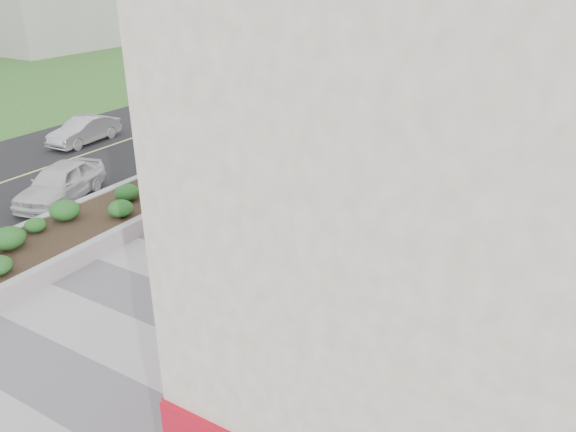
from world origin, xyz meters
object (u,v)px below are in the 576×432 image
traffic_signal_far (135,58)px  skateboarder (338,204)px  planter (162,188)px  traffic_signal_near (276,72)px  car_silver (84,130)px  car_white (60,183)px  car_dark (213,125)px

traffic_signal_far → skateboarder: traffic_signal_far is taller
planter → traffic_signal_near: size_ratio=4.29×
planter → car_silver: bearing=157.4°
car_white → car_silver: size_ratio=1.09×
planter → car_white: size_ratio=4.54×
car_silver → car_white: bearing=-51.0°
traffic_signal_far → traffic_signal_near: bearing=3.1°
traffic_signal_near → skateboarder: size_ratio=2.59×
traffic_signal_far → car_dark: size_ratio=0.85×
planter → car_silver: (-7.84, 3.25, 0.18)m
skateboarder → car_dark: size_ratio=0.33×
traffic_signal_near → traffic_signal_far: size_ratio=1.00×
planter → traffic_signal_far: bearing=137.5°
traffic_signal_far → skateboarder: bearing=-27.0°
planter → skateboarder: (6.48, 1.12, 0.40)m
skateboarder → car_dark: skateboarder is taller
traffic_signal_near → traffic_signal_far: same height
car_silver → car_dark: size_ratio=0.73×
traffic_signal_far → car_white: (7.93, -11.97, -2.08)m
traffic_signal_far → car_silver: (3.09, -6.75, -2.16)m
traffic_signal_near → traffic_signal_far: 9.21m
planter → skateboarder: 6.59m
planter → car_white: 3.60m
skateboarder → car_silver: size_ratio=0.45×
skateboarder → car_dark: (-9.48, 5.71, -0.10)m
traffic_signal_far → car_silver: bearing=-65.4°
skateboarder → car_silver: bearing=-177.2°
planter → traffic_signal_near: bearing=99.3°
car_white → planter: bearing=16.0°
planter → traffic_signal_far: (-10.93, 10.00, 2.34)m
traffic_signal_near → skateboarder: bearing=-48.8°
traffic_signal_far → car_white: bearing=-56.5°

